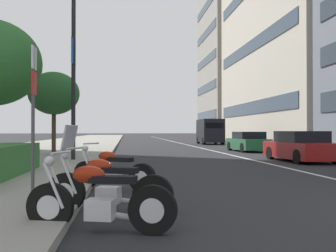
{
  "coord_description": "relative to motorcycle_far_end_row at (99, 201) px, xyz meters",
  "views": [
    {
      "loc": [
        -5.66,
        6.0,
        1.4
      ],
      "look_at": [
        15.3,
        3.75,
        1.65
      ],
      "focal_mm": 41.88,
      "sensor_mm": 36.0,
      "label": 1
    }
  ],
  "objects": [
    {
      "name": "delivery_van_ahead",
      "position": [
        34.45,
        -9.04,
        0.94
      ],
      "size": [
        5.19,
        2.27,
        2.56
      ],
      "rotation": [
        0.0,
        0.0,
        -0.03
      ],
      "color": "black",
      "rests_on": "ground"
    },
    {
      "name": "street_lamp_with_banners",
      "position": [
        11.88,
        1.55,
        4.65
      ],
      "size": [
        1.26,
        2.5,
        8.19
      ],
      "color": "#232326",
      "rests_on": "sidewalk_right_plaza"
    },
    {
      "name": "street_tree_by_lamp_post",
      "position": [
        15.85,
        3.45,
        2.95
      ],
      "size": [
        2.68,
        2.68,
        4.38
      ],
      "color": "#473323",
      "rests_on": "sidewalk_right_plaza"
    },
    {
      "name": "lane_centre_stripe",
      "position": [
        35.2,
        -6.37,
        -0.42
      ],
      "size": [
        110.0,
        0.16,
        0.01
      ],
      "primitive_type": "cube",
      "color": "silver",
      "rests_on": "ground"
    },
    {
      "name": "motorcycle_by_sign_pole",
      "position": [
        3.8,
        -0.05,
        -0.0
      ],
      "size": [
        1.26,
        1.96,
        1.11
      ],
      "rotation": [
        0.0,
        0.0,
        1.02
      ],
      "color": "black",
      "rests_on": "ground"
    },
    {
      "name": "sidewalk_right_plaza",
      "position": [
        30.2,
        5.38,
        -0.35
      ],
      "size": [
        160.0,
        9.88,
        0.15
      ],
      "primitive_type": "cube",
      "color": "gray",
      "rests_on": "ground"
    },
    {
      "name": "parking_sign_by_curb",
      "position": [
        1.63,
        1.25,
        1.47
      ],
      "size": [
        0.32,
        0.06,
        2.79
      ],
      "color": "#47494C",
      "rests_on": "sidewalk_right_plaza"
    },
    {
      "name": "car_lead_in_lane",
      "position": [
        11.65,
        -8.32,
        0.22
      ],
      "size": [
        4.36,
        2.09,
        1.38
      ],
      "rotation": [
        0.0,
        0.0,
        0.05
      ],
      "color": "maroon",
      "rests_on": "ground"
    },
    {
      "name": "car_approaching_light",
      "position": [
        20.21,
        -8.55,
        0.2
      ],
      "size": [
        4.23,
        1.99,
        1.33
      ],
      "rotation": [
        0.0,
        0.0,
        0.05
      ],
      "color": "#236038",
      "rests_on": "ground"
    },
    {
      "name": "motorcycle_nearest_camera",
      "position": [
        1.19,
        -0.04,
        0.03
      ],
      "size": [
        0.87,
        2.15,
        1.5
      ],
      "rotation": [
        0.0,
        0.0,
        1.26
      ],
      "color": "black",
      "rests_on": "ground"
    },
    {
      "name": "motorcycle_far_end_row",
      "position": [
        0.0,
        0.0,
        0.0
      ],
      "size": [
        0.78,
        2.09,
        1.11
      ],
      "rotation": [
        0.0,
        0.0,
        1.31
      ],
      "color": "black",
      "rests_on": "ground"
    }
  ]
}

